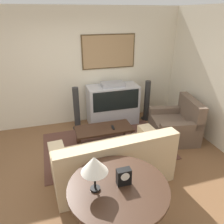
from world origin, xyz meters
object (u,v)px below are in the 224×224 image
(couch, at_px, (112,163))
(speaker_tower_right, at_px, (147,102))
(armchair, at_px, (176,126))
(coffee_table, at_px, (104,130))
(speaker_tower_left, at_px, (77,110))
(tv, at_px, (113,104))
(console_table, at_px, (118,191))
(table_lamp, at_px, (94,165))
(mantel_clock, at_px, (124,177))

(couch, distance_m, speaker_tower_right, 2.44)
(armchair, relative_size, speaker_tower_right, 1.10)
(coffee_table, xyz_separation_m, speaker_tower_left, (-0.42, 0.90, 0.11))
(armchair, relative_size, coffee_table, 0.98)
(tv, relative_size, speaker_tower_right, 1.18)
(console_table, xyz_separation_m, speaker_tower_right, (1.72, 2.92, -0.24))
(table_lamp, bearing_deg, tv, 69.66)
(coffee_table, bearing_deg, speaker_tower_left, 114.88)
(couch, height_order, table_lamp, table_lamp)
(table_lamp, bearing_deg, couch, 63.53)
(couch, bearing_deg, table_lamp, 59.30)
(coffee_table, xyz_separation_m, mantel_clock, (-0.29, -1.99, 0.52))
(tv, distance_m, armchair, 1.57)
(table_lamp, xyz_separation_m, speaker_tower_right, (1.98, 2.89, -0.64))
(tv, distance_m, speaker_tower_right, 0.89)
(armchair, distance_m, mantel_clock, 2.71)
(coffee_table, height_order, table_lamp, table_lamp)
(speaker_tower_right, bearing_deg, tv, 177.02)
(speaker_tower_left, bearing_deg, console_table, -88.81)
(armchair, relative_size, mantel_clock, 5.77)
(mantel_clock, bearing_deg, console_table, -157.88)
(armchair, bearing_deg, mantel_clock, -34.60)
(tv, relative_size, armchair, 1.07)
(coffee_table, distance_m, mantel_clock, 2.07)
(coffee_table, bearing_deg, speaker_tower_right, 33.44)
(tv, xyz_separation_m, couch, (-0.60, -1.96, -0.18))
(armchair, bearing_deg, console_table, -35.21)
(tv, distance_m, table_lamp, 3.19)
(couch, height_order, armchair, couch)
(speaker_tower_left, bearing_deg, armchair, -27.14)
(armchair, xyz_separation_m, table_lamp, (-2.21, -1.86, 0.83))
(couch, height_order, speaker_tower_left, speaker_tower_left)
(console_table, relative_size, mantel_clock, 5.85)
(table_lamp, bearing_deg, mantel_clock, -0.17)
(armchair, relative_size, speaker_tower_left, 1.10)
(coffee_table, xyz_separation_m, speaker_tower_right, (1.37, 0.90, 0.11))
(console_table, bearing_deg, armchair, 44.07)
(armchair, bearing_deg, speaker_tower_left, -106.42)
(armchair, bearing_deg, table_lamp, -39.18)
(tv, bearing_deg, speaker_tower_left, -177.02)
(console_table, bearing_deg, speaker_tower_left, 91.19)
(coffee_table, xyz_separation_m, table_lamp, (-0.61, -1.99, 0.75))
(console_table, distance_m, mantel_clock, 0.18)
(speaker_tower_left, bearing_deg, mantel_clock, -87.41)
(table_lamp, xyz_separation_m, speaker_tower_left, (0.20, 2.89, -0.64))
(speaker_tower_left, bearing_deg, tv, 2.98)
(couch, distance_m, coffee_table, 1.02)
(table_lamp, bearing_deg, coffee_table, 72.82)
(tv, height_order, console_table, tv)
(tv, xyz_separation_m, mantel_clock, (-0.76, -2.94, 0.39))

